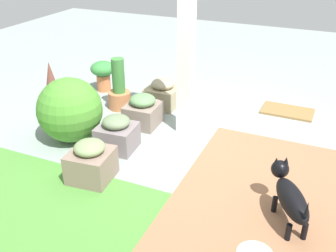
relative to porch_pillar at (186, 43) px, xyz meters
The scene contains 13 objects.
ground_plane 1.10m from the porch_pillar, 131.32° to the left, with size 12.00×12.00×0.00m, color #8B9A95.
brick_path 1.94m from the porch_pillar, 141.47° to the left, with size 1.80×2.40×0.02m, color #976747.
porch_pillar is the anchor object (origin of this frame).
stone_planter_nearest 1.16m from the porch_pillar, 45.26° to the right, with size 0.42×0.41×0.38m.
stone_planter_near 1.02m from the porch_pillar, ahead, with size 0.40×0.43×0.40m.
stone_planter_mid 1.24m from the porch_pillar, 54.20° to the left, with size 0.43×0.40×0.40m.
stone_planter_far 1.63m from the porch_pillar, 71.11° to the left, with size 0.43×0.43×0.41m.
round_shrub 1.48m from the porch_pillar, 33.55° to the left, with size 0.73×0.73×0.73m, color #498C2E.
terracotta_pot_spiky 1.91m from the porch_pillar, ahead, with size 0.21×0.21×0.68m.
terracotta_pot_broad 1.87m from the porch_pillar, 23.64° to the right, with size 0.35×0.35×0.44m.
terracotta_pot_tall 1.33m from the porch_pillar, 12.88° to the right, with size 0.30×0.30×0.69m.
dog 1.98m from the porch_pillar, 139.17° to the left, with size 0.44×0.64×0.46m.
doormat 1.79m from the porch_pillar, 136.81° to the right, with size 0.65×0.39×0.03m, color olive.
Camera 1 is at (-1.30, 3.66, 2.21)m, focal length 41.77 mm.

